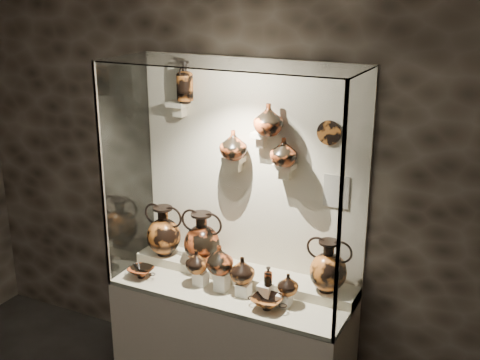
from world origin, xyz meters
name	(u,v)px	position (x,y,z in m)	size (l,w,h in m)	color
wall_back	(252,172)	(0.00, 2.50, 1.60)	(5.00, 0.02, 3.20)	#2C231B
plinth	(232,341)	(0.00, 2.18, 0.40)	(1.70, 0.60, 0.80)	beige
front_tier	(232,290)	(0.00, 2.18, 0.82)	(1.68, 0.58, 0.03)	#BDB092
rear_tier	(243,275)	(0.00, 2.35, 0.85)	(1.70, 0.25, 0.10)	#BDB092
back_panel	(252,172)	(0.00, 2.50, 1.60)	(1.70, 0.03, 1.60)	beige
glass_front	(209,198)	(0.00, 1.88, 1.60)	(1.70, 0.01, 1.60)	white
glass_left	(127,168)	(-0.85, 2.18, 1.60)	(0.01, 0.60, 1.60)	white
glass_right	(355,205)	(0.85, 2.18, 1.60)	(0.01, 0.60, 1.60)	white
glass_top	(231,63)	(0.00, 2.18, 2.40)	(1.70, 0.60, 0.01)	white
frame_post_left	(102,179)	(-0.84, 1.89, 1.60)	(0.02, 0.02, 1.60)	gray
frame_post_right	(340,221)	(0.84, 1.89, 1.60)	(0.02, 0.02, 1.60)	gray
pedestal_a	(201,278)	(-0.22, 2.13, 0.88)	(0.09, 0.09, 0.10)	white
pedestal_b	(222,281)	(-0.05, 2.13, 0.90)	(0.09, 0.09, 0.13)	white
pedestal_c	(244,289)	(0.12, 2.13, 0.88)	(0.09, 0.09, 0.09)	white
pedestal_d	(265,292)	(0.28, 2.13, 0.89)	(0.09, 0.09, 0.12)	white
pedestal_e	(284,300)	(0.42, 2.13, 0.87)	(0.09, 0.09, 0.08)	white
bracket_ul	(178,104)	(-0.55, 2.42, 2.05)	(0.14, 0.12, 0.04)	beige
bracket_ca	(234,159)	(-0.10, 2.42, 1.70)	(0.14, 0.12, 0.04)	beige
bracket_cb	(260,134)	(0.10, 2.42, 1.90)	(0.10, 0.12, 0.04)	beige
bracket_cc	(284,166)	(0.28, 2.42, 1.70)	(0.14, 0.12, 0.04)	beige
amphora_left	(164,231)	(-0.64, 2.31, 1.09)	(0.31, 0.31, 0.39)	#AB5920
amphora_mid	(202,238)	(-0.31, 2.31, 1.10)	(0.32, 0.32, 0.40)	#A0401C
amphora_right	(328,266)	(0.65, 2.32, 1.08)	(0.29, 0.29, 0.37)	#AB5920
jug_a	(197,261)	(-0.24, 2.11, 1.01)	(0.16, 0.16, 0.17)	#AB5920
jug_b	(220,259)	(-0.07, 2.13, 1.06)	(0.19, 0.19, 0.20)	#A0401C
jug_c	(242,270)	(0.10, 2.15, 1.01)	(0.18, 0.18, 0.18)	#AB5920
jug_e	(288,284)	(0.44, 2.15, 0.98)	(0.14, 0.14, 0.15)	#AB5920
lekythos_small	(268,275)	(0.31, 2.12, 1.03)	(0.07, 0.07, 0.15)	#A0401C
kylix_left	(141,271)	(-0.66, 2.03, 0.88)	(0.23, 0.19, 0.09)	#A0401C
kylix_right	(267,302)	(0.34, 2.04, 0.88)	(0.26, 0.22, 0.10)	#AB5920
lekythos_tall	(185,80)	(-0.48, 2.41, 2.23)	(0.13, 0.13, 0.32)	#AB5920
ovoid_vase_a	(233,145)	(-0.08, 2.37, 1.82)	(0.19, 0.19, 0.20)	#A0401C
ovoid_vase_b	(268,119)	(0.18, 2.37, 2.02)	(0.20, 0.20, 0.21)	#A0401C
ovoid_vase_c	(284,152)	(0.29, 2.38, 1.81)	(0.18, 0.18, 0.19)	#A0401C
wall_plate	(329,133)	(0.57, 2.47, 1.95)	(0.16, 0.16, 0.02)	#924E1C
info_placard	(336,191)	(0.63, 2.47, 1.56)	(0.17, 0.01, 0.23)	beige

